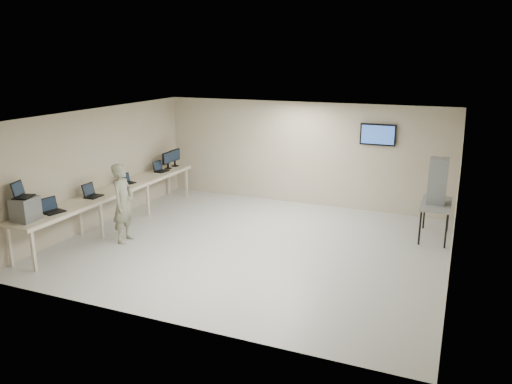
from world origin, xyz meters
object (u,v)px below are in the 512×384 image
at_px(workbench, 115,192).
at_px(soldier, 123,203).
at_px(equipment_box, 25,209).
at_px(side_table, 436,206).

xyz_separation_m(workbench, soldier, (0.88, -0.84, 0.05)).
relative_size(equipment_box, soldier, 0.26).
height_order(workbench, soldier, soldier).
bearing_deg(side_table, equipment_box, -147.60).
height_order(workbench, side_table, workbench).
relative_size(workbench, soldier, 3.42).
relative_size(soldier, side_table, 1.30).
xyz_separation_m(equipment_box, side_table, (7.25, 4.60, -0.39)).
bearing_deg(side_table, workbench, -164.40).
relative_size(equipment_box, side_table, 0.34).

